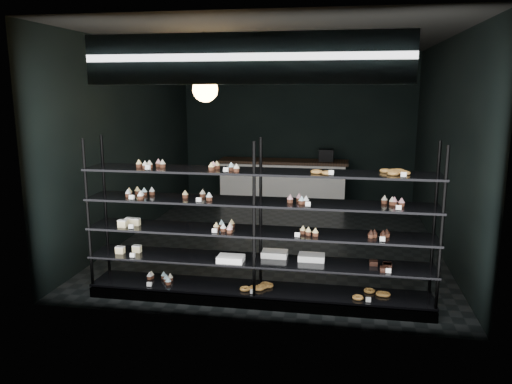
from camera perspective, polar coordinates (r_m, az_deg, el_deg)
room at (r=7.99m, az=2.77°, el=5.54°), size 5.01×6.01×3.20m
display_shelf at (r=5.81m, az=-0.08°, el=-6.63°), size 4.00×0.50×1.91m
signage at (r=5.06m, az=-1.45°, el=15.02°), size 3.30×0.05×0.50m
pendant_lamp at (r=6.70m, az=-5.83°, el=11.60°), size 0.33×0.33×0.90m
service_counter at (r=10.63m, az=3.16°, el=1.11°), size 2.71×0.65×1.23m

